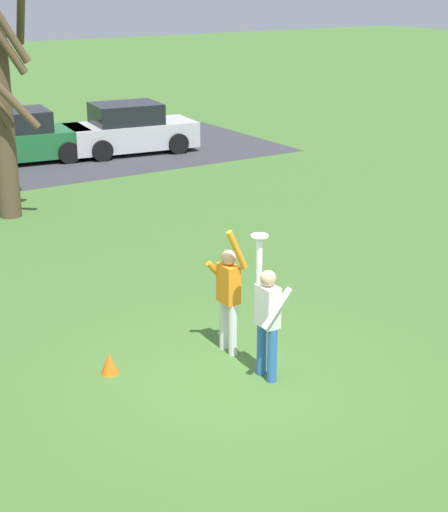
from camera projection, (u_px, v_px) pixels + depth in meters
name	position (u px, v px, depth m)	size (l,w,h in m)	color
ground_plane	(238.00, 377.00, 11.65)	(120.00, 120.00, 0.00)	#426B2D
person_catcher	(267.00, 315.00, 11.31)	(0.49, 0.54, 2.08)	#3366B7
person_defender	(228.00, 292.00, 12.12)	(0.49, 0.54, 2.04)	silver
frisbee_disc	(260.00, 236.00, 11.12)	(0.25, 0.25, 0.02)	white
parked_car_green	(18.00, 138.00, 24.71)	(4.30, 2.44, 1.59)	#1E6633
parked_car_silver	(130.00, 130.00, 26.03)	(4.30, 2.44, 1.59)	#BCBCC1
bare_tree_tall	(3.00, 105.00, 18.39)	(1.80, 1.56, 6.05)	brown
field_cone_orange	(109.00, 363.00, 11.70)	(0.26, 0.26, 0.32)	orange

